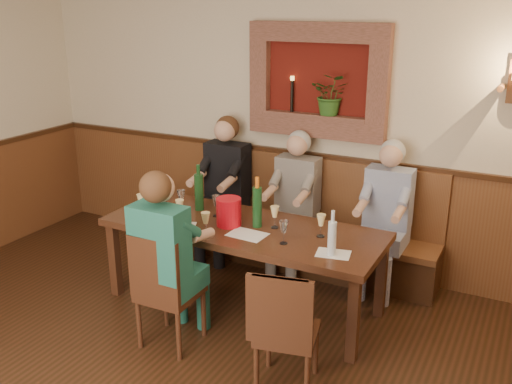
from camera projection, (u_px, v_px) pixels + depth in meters
The scene contains 27 objects.
room_shell at pixel (68, 139), 2.91m from camera, with size 6.04×6.04×2.82m.
wainscoting at pixel (91, 356), 3.33m from camera, with size 6.02×6.02×1.15m.
wall_niche at pixel (321, 86), 5.31m from camera, with size 1.36×0.30×1.06m.
dining_table at pixel (243, 234), 4.86m from camera, with size 2.40×0.90×0.75m.
bench at pixel (288, 233), 5.76m from camera, with size 3.00×0.45×1.11m.
chair_near_left at pixel (170, 311), 4.41m from camera, with size 0.43×0.43×0.95m.
chair_near_right at pixel (286, 353), 3.91m from camera, with size 0.48×0.48×0.91m.
person_bench_left at pixel (223, 200), 5.88m from camera, with size 0.44×0.54×1.47m.
person_bench_mid at pixel (293, 215), 5.55m from camera, with size 0.41×0.50×1.40m.
person_bench_right at pixel (384, 231), 5.16m from camera, with size 0.41×0.51×1.41m.
person_chair_front at pixel (169, 274), 4.32m from camera, with size 0.42×0.52×1.43m.
spittoon_bucket at pixel (229, 212), 4.80m from camera, with size 0.21×0.21×0.24m, color red.
wine_bottle_green_a at pixel (257, 206), 4.75m from camera, with size 0.09×0.09×0.44m.
wine_bottle_green_b at pixel (199, 191), 5.14m from camera, with size 0.11×0.11×0.43m.
water_bottle at pixel (332, 237), 4.23m from camera, with size 0.07×0.07×0.35m.
tasting_sheet_a at pixel (146, 212), 5.13m from camera, with size 0.26×0.19×0.00m, color white.
tasting_sheet_b at pixel (247, 235), 4.64m from camera, with size 0.31×0.22×0.00m, color white.
tasting_sheet_c at pixel (333, 254), 4.29m from camera, with size 0.25×0.18×0.00m, color white.
tasting_sheet_d at pixel (177, 227), 4.81m from camera, with size 0.30×0.21×0.00m, color white.
wine_glass_0 at pixel (284, 232), 4.44m from camera, with size 0.08×0.08×0.19m, color white, non-canonical shape.
wine_glass_1 at pixel (216, 206), 5.01m from camera, with size 0.08×0.08×0.19m, color white, non-canonical shape.
wine_glass_2 at pixel (321, 226), 4.57m from camera, with size 0.08×0.08×0.19m, color #FFE698, non-canonical shape.
wine_glass_3 at pixel (180, 210), 4.91m from camera, with size 0.08×0.08×0.19m, color #FFE698, non-canonical shape.
wine_glass_4 at pixel (206, 224), 4.62m from camera, with size 0.08×0.08×0.19m, color #FFE698, non-canonical shape.
wine_glass_5 at pixel (181, 200), 5.15m from camera, with size 0.08×0.08×0.19m, color white, non-canonical shape.
wine_glass_6 at pixel (141, 204), 5.05m from camera, with size 0.08×0.08×0.19m, color #FFE698, non-canonical shape.
wine_glass_7 at pixel (275, 217), 4.75m from camera, with size 0.08×0.08×0.19m, color #FFE698, non-canonical shape.
Camera 1 is at (2.17, -2.09, 2.56)m, focal length 40.00 mm.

